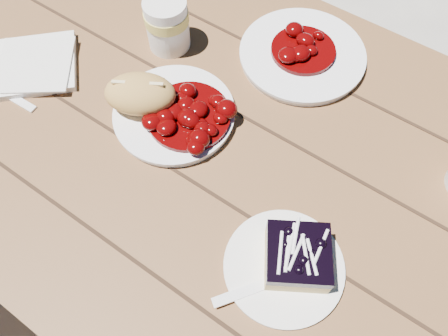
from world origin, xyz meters
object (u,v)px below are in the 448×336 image
Objects in this scene: second_plate at (302,55)px; second_cup at (167,24)px; main_plate at (174,114)px; blueberry_cake at (297,256)px; bread_roll at (140,94)px; dessert_plate at (284,267)px; picnic_table at (259,213)px.

second_cup is (-0.24, -0.12, 0.04)m from second_plate.
second_cup is at bearing 130.63° from main_plate.
blueberry_cake is at bearing -30.05° from second_cup.
second_plate is at bearing 65.00° from main_plate.
bread_roll is 0.38m from dessert_plate.
bread_roll is 1.22× the size of second_cup.
picnic_table is at bearing -72.97° from second_plate.
blueberry_cake is at bearing -61.93° from second_plate.
picnic_table is 11.35× the size of dessert_plate.
dessert_plate is 0.04m from blueberry_cake.
second_cup is at bearing 111.95° from bread_roll.
picnic_table is 0.32m from second_plate.
main_plate reaches higher than picnic_table.
bread_roll is 0.71× the size of dessert_plate.
picnic_table is at bearing 131.46° from dessert_plate.
main_plate is at bearing -49.37° from second_cup.
main_plate reaches higher than dessert_plate.
picnic_table is 15.89× the size of blueberry_cake.
blueberry_cake is 0.50m from second_cup.
dessert_plate is 0.51m from second_cup.
picnic_table is at bearing 106.77° from blueberry_cake.
dessert_plate is at bearing -64.06° from second_plate.
dessert_plate is (0.31, -0.13, -0.00)m from main_plate.
picnic_table is 19.37× the size of second_cup.
blueberry_cake reaches higher than picnic_table.
dessert_plate is at bearing -32.10° from second_cup.
blueberry_cake is at bearing -14.13° from bread_roll.
bread_roll is 0.38m from blueberry_cake.
picnic_table is 0.33m from bread_roll.
second_cup is at bearing 118.87° from blueberry_cake.
main_plate is 1.70× the size of bread_roll.
blueberry_cake is (0.12, -0.11, 0.20)m from picnic_table.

